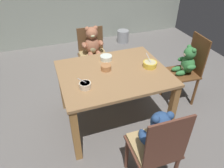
% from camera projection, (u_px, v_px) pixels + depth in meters
% --- Properties ---
extents(ground_plane, '(5.20, 5.20, 0.04)m').
position_uv_depth(ground_plane, '(113.00, 119.00, 2.71)').
color(ground_plane, slate).
extents(dining_table, '(1.18, 0.95, 0.71)m').
position_uv_depth(dining_table, '(113.00, 80.00, 2.35)').
color(dining_table, '#987048').
rests_on(dining_table, ground_plane).
extents(teddy_chair_far_center, '(0.43, 0.42, 0.90)m').
position_uv_depth(teddy_chair_far_center, '(93.00, 48.00, 3.05)').
color(teddy_chair_far_center, brown).
rests_on(teddy_chair_far_center, ground_plane).
extents(teddy_chair_near_right, '(0.41, 0.40, 0.94)m').
position_uv_depth(teddy_chair_near_right, '(187.00, 65.00, 2.69)').
color(teddy_chair_near_right, brown).
rests_on(teddy_chair_near_right, ground_plane).
extents(teddy_chair_near_front, '(0.41, 0.38, 0.93)m').
position_uv_depth(teddy_chair_near_front, '(157.00, 140.00, 1.68)').
color(teddy_chair_near_front, brown).
rests_on(teddy_chair_near_front, ground_plane).
extents(porridge_bowl_cream_near_left, '(0.12, 0.12, 0.12)m').
position_uv_depth(porridge_bowl_cream_near_left, '(85.00, 85.00, 2.03)').
color(porridge_bowl_cream_near_left, beige).
rests_on(porridge_bowl_cream_near_left, dining_table).
extents(porridge_bowl_white_far_center, '(0.14, 0.14, 0.05)m').
position_uv_depth(porridge_bowl_white_far_center, '(106.00, 58.00, 2.49)').
color(porridge_bowl_white_far_center, silver).
rests_on(porridge_bowl_white_far_center, dining_table).
extents(porridge_bowl_yellow_near_right, '(0.16, 0.17, 0.14)m').
position_uv_depth(porridge_bowl_yellow_near_right, '(150.00, 64.00, 2.36)').
color(porridge_bowl_yellow_near_right, yellow).
rests_on(porridge_bowl_yellow_near_right, dining_table).
extents(porridge_bowl_terracotta_center, '(0.12, 0.12, 0.06)m').
position_uv_depth(porridge_bowl_terracotta_center, '(106.00, 67.00, 2.30)').
color(porridge_bowl_terracotta_center, '#B67747').
rests_on(porridge_bowl_terracotta_center, dining_table).
extents(metal_pail, '(0.25, 0.25, 0.26)m').
position_uv_depth(metal_pail, '(123.00, 36.00, 4.54)').
color(metal_pail, '#93969B').
rests_on(metal_pail, ground_plane).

